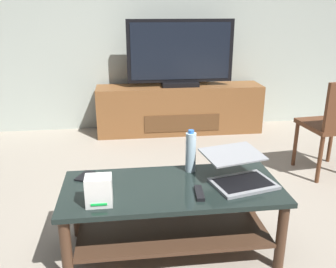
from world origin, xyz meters
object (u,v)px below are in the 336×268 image
(coffee_table, at_px, (172,206))
(cell_phone, at_px, (85,176))
(tv_remote, at_px, (199,193))
(water_bottle_near, at_px, (191,152))
(laptop, at_px, (239,171))
(router_box, at_px, (99,191))
(dining_chair, at_px, (336,122))
(television, at_px, (180,55))
(media_cabinet, at_px, (180,109))

(coffee_table, height_order, cell_phone, cell_phone)
(tv_remote, bearing_deg, water_bottle_near, 93.56)
(laptop, bearing_deg, cell_phone, 169.34)
(cell_phone, bearing_deg, router_box, -47.25)
(cell_phone, bearing_deg, dining_chair, 44.32)
(laptop, bearing_deg, television, 90.21)
(media_cabinet, height_order, cell_phone, media_cabinet)
(coffee_table, height_order, dining_chair, dining_chair)
(dining_chair, relative_size, water_bottle_near, 3.18)
(coffee_table, relative_size, television, 1.06)
(television, relative_size, water_bottle_near, 4.41)
(tv_remote, bearing_deg, dining_chair, 40.74)
(dining_chair, distance_m, water_bottle_near, 1.58)
(media_cabinet, distance_m, cell_phone, 2.29)
(media_cabinet, xyz_separation_m, water_bottle_near, (-0.25, -2.08, 0.30))
(media_cabinet, bearing_deg, laptop, -89.79)
(coffee_table, relative_size, tv_remote, 8.06)
(television, distance_m, cell_phone, 2.31)
(television, xyz_separation_m, laptop, (0.01, -2.24, -0.42))
(router_box, bearing_deg, television, 71.41)
(tv_remote, bearing_deg, media_cabinet, 88.68)
(television, xyz_separation_m, dining_chair, (1.16, -1.35, -0.43))
(dining_chair, height_order, router_box, dining_chair)
(coffee_table, height_order, water_bottle_near, water_bottle_near)
(laptop, bearing_deg, water_bottle_near, 145.15)
(coffee_table, bearing_deg, dining_chair, 30.09)
(cell_phone, height_order, tv_remote, tv_remote)
(water_bottle_near, distance_m, tv_remote, 0.34)
(media_cabinet, bearing_deg, dining_chair, -49.97)
(cell_phone, bearing_deg, media_cabinet, 91.61)
(coffee_table, height_order, tv_remote, tv_remote)
(coffee_table, distance_m, television, 2.37)
(coffee_table, bearing_deg, tv_remote, -41.49)
(router_box, distance_m, cell_phone, 0.37)
(dining_chair, bearing_deg, television, 130.48)
(water_bottle_near, height_order, tv_remote, water_bottle_near)
(television, distance_m, tv_remote, 2.44)
(dining_chair, bearing_deg, coffee_table, -149.91)
(coffee_table, relative_size, laptop, 2.77)
(coffee_table, relative_size, cell_phone, 9.22)
(laptop, bearing_deg, media_cabinet, 90.21)
(water_bottle_near, relative_size, tv_remote, 1.73)
(media_cabinet, relative_size, tv_remote, 12.18)
(media_cabinet, bearing_deg, cell_phone, -113.81)
(coffee_table, height_order, laptop, laptop)
(media_cabinet, distance_m, tv_remote, 2.42)
(media_cabinet, relative_size, water_bottle_near, 7.06)
(dining_chair, height_order, tv_remote, dining_chair)
(coffee_table, distance_m, tv_remote, 0.24)
(coffee_table, distance_m, media_cabinet, 2.31)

